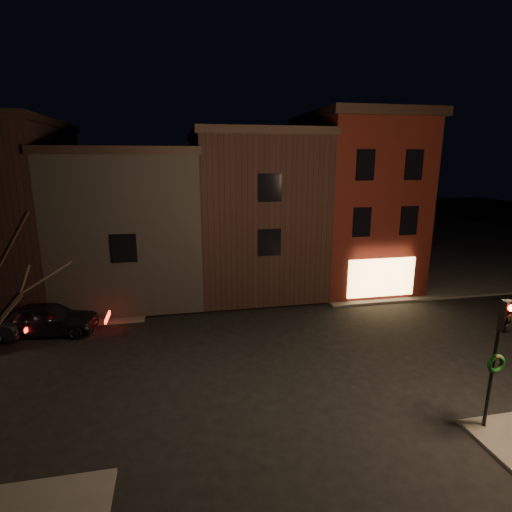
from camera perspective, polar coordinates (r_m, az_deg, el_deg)
The scene contains 7 objects.
ground at distance 16.65m, azimuth 1.08°, elevation -14.73°, with size 120.00×120.00×0.00m, color black.
sidewalk_far_right at distance 42.14m, azimuth 22.29°, elevation 1.90°, with size 30.00×30.00×0.12m, color #2D2B28.
corner_building at distance 26.39m, azimuth 13.90°, elevation 7.80°, with size 6.50×8.50×10.50m.
row_building_a at distance 25.42m, azimuth -0.66°, elevation 6.71°, with size 7.30×10.30×9.40m.
row_building_b at distance 25.19m, azimuth -17.15°, elevation 4.88°, with size 7.80×10.30×8.40m.
traffic_signal at distance 13.44m, azimuth 31.41°, elevation -10.82°, with size 0.58×0.38×4.05m.
parked_car_a at distance 21.01m, azimuth -27.55°, elevation -7.93°, with size 1.75×4.36×1.49m, color black.
Camera 1 is at (-3.18, -14.30, 7.92)m, focal length 28.00 mm.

